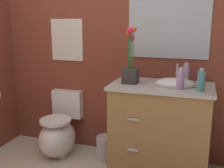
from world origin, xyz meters
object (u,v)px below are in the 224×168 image
vanity_cabinet (160,128)px  wall_mirror (168,23)px  soap_bottle (180,79)px  trash_bin (105,148)px  toilet (59,133)px  hand_wash_bottle (201,81)px  wall_poster (67,40)px  lotion_bottle (186,74)px  flower_vase (131,65)px

vanity_cabinet → wall_mirror: size_ratio=1.34×
soap_bottle → trash_bin: (-0.76, 0.16, -0.84)m
toilet → hand_wash_bottle: (1.47, -0.16, 0.73)m
vanity_cabinet → wall_poster: bearing=165.3°
vanity_cabinet → toilet: bearing=178.7°
vanity_cabinet → lotion_bottle: (0.20, 0.09, 0.53)m
vanity_cabinet → trash_bin: (-0.59, 0.05, -0.32)m
lotion_bottle → vanity_cabinet: bearing=-156.9°
hand_wash_bottle → trash_bin: (-0.93, 0.18, -0.84)m
flower_vase → hand_wash_bottle: 0.65m
soap_bottle → trash_bin: 1.14m
flower_vase → wall_poster: bearing=158.9°
vanity_cabinet → lotion_bottle: bearing=23.1°
vanity_cabinet → soap_bottle: soap_bottle is taller
soap_bottle → hand_wash_bottle: (0.17, -0.02, 0.00)m
flower_vase → lotion_bottle: 0.52m
lotion_bottle → wall_mirror: (-0.21, 0.21, 0.47)m
wall_mirror → hand_wash_bottle: bearing=-51.5°
toilet → wall_mirror: size_ratio=0.86×
toilet → flower_vase: size_ratio=1.30×
vanity_cabinet → soap_bottle: size_ratio=5.70×
flower_vase → hand_wash_bottle: bearing=-10.0°
hand_wash_bottle → wall_mirror: bearing=128.5°
lotion_bottle → wall_mirror: bearing=135.1°
soap_bottle → wall_mirror: (-0.17, 0.41, 0.48)m
wall_mirror → vanity_cabinet: bearing=-89.5°
wall_poster → trash_bin: bearing=-24.8°
trash_bin → wall_mirror: wall_mirror is taller
flower_vase → soap_bottle: bearing=-11.3°
trash_bin → soap_bottle: bearing=-12.3°
vanity_cabinet → lotion_bottle: lotion_bottle is taller
lotion_bottle → trash_bin: size_ratio=0.75×
toilet → vanity_cabinet: vanity_cabinet is taller
lotion_bottle → toilet: bearing=-177.4°
toilet → flower_vase: bearing=-3.6°
wall_poster → hand_wash_bottle: bearing=-16.4°
flower_vase → lotion_bottle: size_ratio=2.60×
toilet → lotion_bottle: (1.33, 0.06, 0.74)m
toilet → wall_mirror: bearing=13.4°
lotion_bottle → wall_poster: 1.37m
toilet → soap_bottle: bearing=-6.4°
vanity_cabinet → trash_bin: vanity_cabinet is taller
vanity_cabinet → soap_bottle: bearing=-34.8°
flower_vase → trash_bin: (-0.29, 0.07, -0.92)m
vanity_cabinet → lotion_bottle: 0.57m
vanity_cabinet → hand_wash_bottle: (0.34, -0.14, 0.52)m
toilet → wall_poster: (0.00, 0.27, 1.01)m
toilet → lotion_bottle: lotion_bottle is taller
vanity_cabinet → trash_bin: bearing=175.5°
toilet → vanity_cabinet: (1.12, -0.03, 0.21)m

